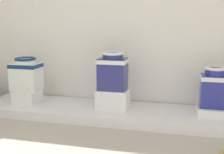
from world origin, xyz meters
name	(u,v)px	position (x,y,z in m)	size (l,w,h in m)	color
display_platform	(113,113)	(2.03, 2.56, 0.06)	(3.54, 0.76, 0.12)	white
plinth_block_leftmost	(28,97)	(0.84, 2.51, 0.21)	(0.30, 0.31, 0.18)	white
antique_toilet_leftmost	(26,73)	(0.84, 2.51, 0.53)	(0.37, 0.28, 0.45)	white
plinth_block_pale_glazed	(113,99)	(2.03, 2.54, 0.25)	(0.39, 0.29, 0.25)	white
antique_toilet_pale_glazed	(113,70)	(2.03, 2.54, 0.62)	(0.35, 0.30, 0.47)	navy
plinth_block_rightmost	(212,111)	(3.23, 2.59, 0.17)	(0.35, 0.36, 0.10)	white
antique_toilet_rightmost	(214,86)	(3.23, 2.59, 0.47)	(0.31, 0.26, 0.48)	navy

